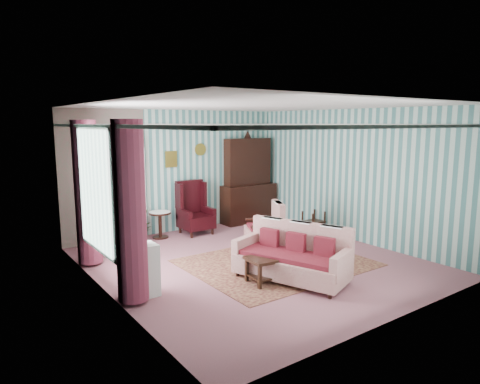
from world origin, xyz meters
TOP-DOWN VIEW (x-y plane):
  - floor at (0.00, 0.00)m, footprint 6.00×6.00m
  - room_shell at (-0.62, 0.18)m, footprint 5.53×6.02m
  - bookcase at (-1.35, 2.84)m, footprint 0.80×0.28m
  - dresser_hutch at (1.90, 2.72)m, footprint 1.50×0.56m
  - wingback_left at (-1.60, 2.45)m, footprint 0.76×0.80m
  - wingback_right at (0.15, 2.45)m, footprint 0.76×0.80m
  - seated_woman at (-1.60, 2.45)m, footprint 0.44×0.40m
  - round_side_table at (-0.70, 2.60)m, footprint 0.50×0.50m
  - nest_table at (2.47, 0.90)m, footprint 0.45×0.38m
  - plant_stand at (-2.40, -0.30)m, footprint 0.55×0.35m
  - rug at (0.30, -0.30)m, footprint 3.20×2.60m
  - sofa at (-0.08, -1.12)m, footprint 1.55×2.10m
  - floral_armchair at (0.70, 0.58)m, footprint 1.11×1.09m
  - coffee_table at (-0.36, -0.97)m, footprint 0.90×0.56m
  - potted_plant_a at (-2.40, -0.39)m, footprint 0.42×0.39m
  - potted_plant_b at (-2.33, -0.23)m, footprint 0.34×0.30m
  - potted_plant_c at (-2.48, -0.27)m, footprint 0.28×0.28m

SIDE VIEW (x-z plane):
  - floor at x=0.00m, z-range 0.00..0.00m
  - rug at x=0.30m, z-range 0.00..0.01m
  - coffee_table at x=-0.36m, z-range 0.00..0.44m
  - nest_table at x=2.47m, z-range 0.00..0.54m
  - round_side_table at x=-0.70m, z-range 0.00..0.60m
  - plant_stand at x=-2.40m, z-range 0.00..0.80m
  - floral_armchair at x=0.70m, z-range 0.00..1.00m
  - sofa at x=-0.08m, z-range 0.00..1.11m
  - seated_woman at x=-1.60m, z-range 0.00..1.18m
  - wingback_left at x=-1.60m, z-range 0.00..1.25m
  - wingback_right at x=0.15m, z-range 0.00..1.25m
  - potted_plant_a at x=-2.40m, z-range 0.80..1.19m
  - potted_plant_c at x=-2.48m, z-range 0.80..1.23m
  - potted_plant_b at x=-2.33m, z-range 0.80..1.32m
  - bookcase at x=-1.35m, z-range 0.00..2.24m
  - dresser_hutch at x=1.90m, z-range 0.00..2.36m
  - room_shell at x=-0.62m, z-range 0.55..3.46m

